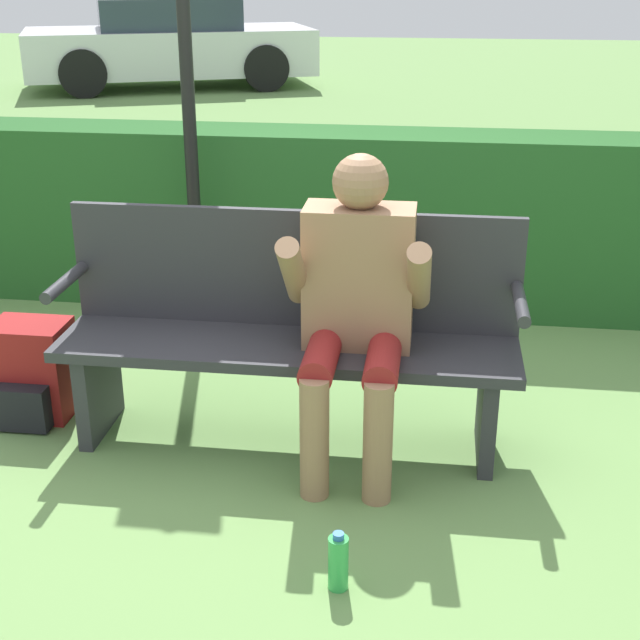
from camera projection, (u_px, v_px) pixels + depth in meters
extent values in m
plane|color=#668E4C|center=(288.00, 441.00, 3.76)|extent=(40.00, 40.00, 0.00)
cube|color=#235623|center=(335.00, 220.00, 5.09)|extent=(12.00, 0.44, 1.00)
cube|color=#2D2D33|center=(287.00, 348.00, 3.60)|extent=(1.87, 0.44, 0.05)
cube|color=#2D2D33|center=(294.00, 268.00, 3.68)|extent=(1.87, 0.04, 0.50)
cube|color=#2D2D33|center=(99.00, 387.00, 3.78)|extent=(0.06, 0.39, 0.41)
cube|color=#2D2D33|center=(486.00, 411.00, 3.58)|extent=(0.06, 0.39, 0.41)
cylinder|color=#2D2D33|center=(65.00, 282.00, 3.62)|extent=(0.05, 0.39, 0.05)
cylinder|color=#2D2D33|center=(520.00, 303.00, 3.39)|extent=(0.05, 0.39, 0.05)
cube|color=#997051|center=(359.00, 277.00, 3.49)|extent=(0.43, 0.22, 0.56)
sphere|color=#997051|center=(360.00, 182.00, 3.34)|extent=(0.21, 0.21, 0.21)
cylinder|color=maroon|center=(322.00, 355.00, 3.40)|extent=(0.13, 0.42, 0.13)
cylinder|color=maroon|center=(383.00, 359.00, 3.37)|extent=(0.13, 0.42, 0.13)
cylinder|color=#997051|center=(314.00, 438.00, 3.30)|extent=(0.11, 0.11, 0.49)
cylinder|color=#997051|center=(378.00, 443.00, 3.27)|extent=(0.11, 0.11, 0.49)
cylinder|color=#997051|center=(293.00, 271.00, 3.37)|extent=(0.09, 0.34, 0.34)
cylinder|color=#997051|center=(419.00, 277.00, 3.31)|extent=(0.09, 0.34, 0.34)
cube|color=maroon|center=(33.00, 369.00, 3.92)|extent=(0.33, 0.24, 0.43)
cube|color=black|center=(20.00, 408.00, 3.81)|extent=(0.25, 0.08, 0.19)
cylinder|color=green|center=(338.00, 563.00, 2.86)|extent=(0.07, 0.07, 0.19)
cylinder|color=#2D66B2|center=(338.00, 536.00, 2.82)|extent=(0.04, 0.04, 0.02)
cylinder|color=black|center=(188.00, 92.00, 4.53)|extent=(0.07, 0.07, 2.52)
cube|color=silver|center=(170.00, 51.00, 13.70)|extent=(4.66, 3.30, 0.66)
cube|color=#333D4C|center=(168.00, 13.00, 13.49)|extent=(2.51, 2.27, 0.45)
cylinder|color=black|center=(246.00, 56.00, 14.86)|extent=(0.70, 0.42, 0.68)
cylinder|color=black|center=(266.00, 68.00, 13.28)|extent=(0.70, 0.42, 0.68)
cylinder|color=black|center=(82.00, 60.00, 14.27)|extent=(0.70, 0.42, 0.68)
cylinder|color=black|center=(83.00, 74.00, 12.68)|extent=(0.70, 0.42, 0.68)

